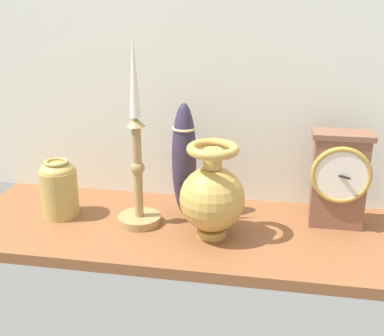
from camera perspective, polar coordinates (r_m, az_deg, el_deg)
name	(u,v)px	position (r cm, az deg, el deg)	size (l,w,h in cm)	color
ground_plane	(185,231)	(113.41, -0.81, -7.18)	(100.00, 36.00, 2.40)	brown
back_wall	(199,67)	(120.43, 0.82, 11.36)	(120.00, 2.00, 65.00)	silver
mantel_clock	(339,178)	(113.74, 16.30, -1.14)	(12.79, 8.57, 21.44)	brown
candlestick_tall_left	(138,165)	(109.76, -6.18, 0.31)	(9.66, 9.66, 42.39)	#A3844F
brass_vase_bulbous	(212,195)	(105.24, 2.30, -3.09)	(13.82, 13.82, 20.45)	tan
brass_vase_jar	(59,187)	(119.39, -14.84, -2.09)	(8.48, 8.48, 13.53)	tan
tall_ceramic_vase	(184,159)	(114.27, -0.90, 0.99)	(5.62, 5.62, 26.46)	#342C45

